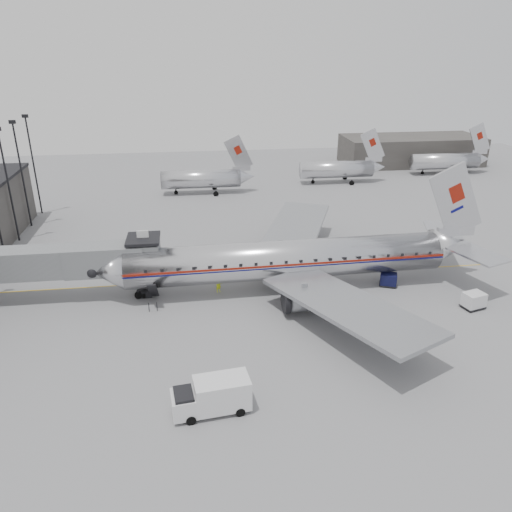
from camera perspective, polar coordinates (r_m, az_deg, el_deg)
The scene contains 12 objects.
ground at distance 51.93m, azimuth -2.54°, elevation -5.53°, with size 160.00×160.00×0.00m, color slate.
hangar at distance 118.17m, azimuth 17.27°, elevation 11.49°, with size 30.00×12.00×6.00m, color #3A3735.
apron_line at distance 57.52m, azimuth -0.11°, elevation -2.49°, with size 0.15×60.00×0.01m, color gold.
jet_bridge at distance 54.82m, azimuth -20.61°, elevation -0.62°, with size 21.00×6.20×7.10m.
distant_aircraft_near at distance 90.19m, azimuth -6.20°, elevation 8.82°, with size 16.39×3.20×10.26m.
distant_aircraft_mid at distance 98.12m, azimuth 9.29°, elevation 9.83°, with size 16.39×3.20×10.26m.
distant_aircraft_far at distance 110.87m, azimuth 20.87°, elevation 10.16°, with size 16.39×3.20×10.26m.
airliner at distance 54.04m, azimuth 4.35°, elevation -0.36°, with size 42.70×39.55×13.50m.
service_van at distance 37.66m, azimuth -5.05°, elevation -15.59°, with size 5.90×2.83×2.67m.
baggage_cart_navy at distance 57.25m, azimuth 14.89°, elevation -2.60°, with size 2.24×1.99×1.46m.
baggage_cart_white at distance 55.38m, azimuth 23.62°, elevation -4.65°, with size 2.48×2.13×1.68m.
ramp_worker at distance 54.11m, azimuth -4.31°, elevation -3.30°, with size 0.62×0.41×1.70m, color #D2E81B.
Camera 1 is at (-3.75, -45.39, 24.95)m, focal length 35.00 mm.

